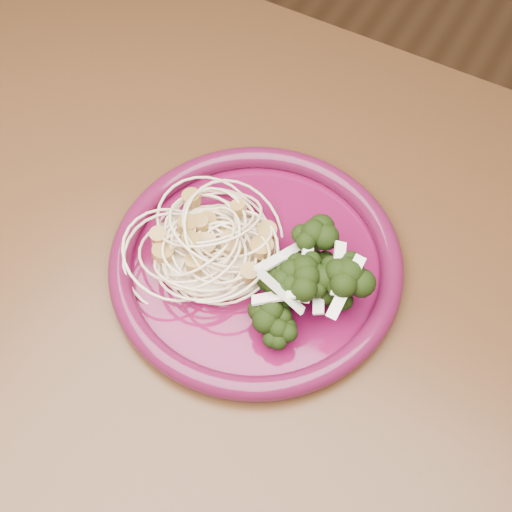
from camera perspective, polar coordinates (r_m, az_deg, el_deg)
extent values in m
cube|color=#472814|center=(0.61, 5.68, -11.05)|extent=(1.20, 0.80, 0.04)
cylinder|color=#472814|center=(1.26, -11.47, 7.48)|extent=(0.06, 0.06, 0.71)
cylinder|color=#500927|center=(0.64, 0.00, -0.83)|extent=(0.31, 0.31, 0.01)
torus|color=#500F2B|center=(0.63, 0.00, -0.42)|extent=(0.32, 0.32, 0.02)
ellipsoid|color=beige|center=(0.63, -3.54, 0.76)|extent=(0.13, 0.12, 0.03)
ellipsoid|color=black|center=(0.61, 4.48, -0.55)|extent=(0.11, 0.15, 0.05)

